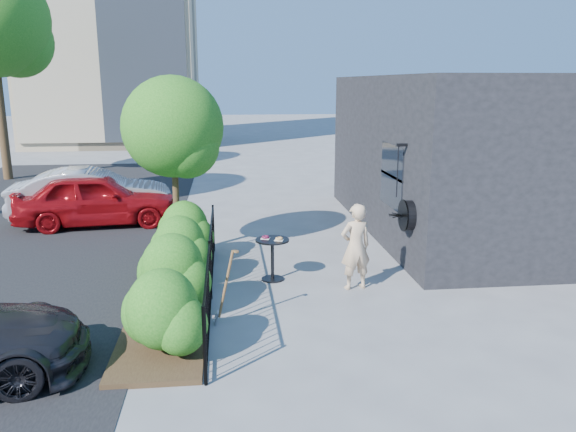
{
  "coord_description": "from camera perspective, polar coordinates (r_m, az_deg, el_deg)",
  "views": [
    {
      "loc": [
        -1.16,
        -9.66,
        3.83
      ],
      "look_at": [
        0.05,
        1.31,
        1.2
      ],
      "focal_mm": 35.0,
      "sensor_mm": 36.0,
      "label": 1
    }
  ],
  "objects": [
    {
      "name": "car_silver",
      "position": [
        16.92,
        -19.24,
        2.09
      ],
      "size": [
        4.6,
        2.11,
        1.46
      ],
      "primitive_type": "imported",
      "rotation": [
        0.0,
        0.0,
        1.7
      ],
      "color": "#A2A2A7",
      "rests_on": "ground"
    },
    {
      "name": "shrubs",
      "position": [
        10.3,
        -11.26,
        -4.57
      ],
      "size": [
        1.1,
        5.6,
        1.24
      ],
      "color": "#1A6316",
      "rests_on": "ground"
    },
    {
      "name": "fence",
      "position": [
        10.21,
        -7.9,
        -5.42
      ],
      "size": [
        0.05,
        6.05,
        1.1
      ],
      "color": "black",
      "rests_on": "ground"
    },
    {
      "name": "ground",
      "position": [
        10.46,
        0.52,
        -8.08
      ],
      "size": [
        120.0,
        120.0,
        0.0
      ],
      "primitive_type": "plane",
      "color": "gray",
      "rests_on": "ground"
    },
    {
      "name": "woman",
      "position": [
        10.63,
        6.88,
        -3.11
      ],
      "size": [
        0.67,
        0.52,
        1.66
      ],
      "primitive_type": "imported",
      "rotation": [
        0.0,
        0.0,
        3.36
      ],
      "color": "#D5B08A",
      "rests_on": "ground"
    },
    {
      "name": "shovel",
      "position": [
        9.16,
        -6.51,
        -7.62
      ],
      "size": [
        0.43,
        0.17,
        1.28
      ],
      "color": "brown",
      "rests_on": "ground"
    },
    {
      "name": "car_red",
      "position": [
        16.2,
        -18.83,
        1.63
      ],
      "size": [
        4.43,
        2.17,
        1.45
      ],
      "primitive_type": "imported",
      "rotation": [
        0.0,
        0.0,
        1.68
      ],
      "color": "#A10D13",
      "rests_on": "ground"
    },
    {
      "name": "shop_building",
      "position": [
        15.76,
        18.85,
        6.02
      ],
      "size": [
        6.22,
        9.0,
        4.0
      ],
      "color": "black",
      "rests_on": "ground"
    },
    {
      "name": "patio_tree",
      "position": [
        12.51,
        -11.33,
        8.25
      ],
      "size": [
        2.2,
        2.2,
        3.94
      ],
      "color": "#3F2B19",
      "rests_on": "ground"
    },
    {
      "name": "planting_bed",
      "position": [
        10.43,
        -11.7,
        -8.2
      ],
      "size": [
        1.3,
        6.0,
        0.08
      ],
      "primitive_type": "cube",
      "color": "#382616",
      "rests_on": "ground"
    },
    {
      "name": "cafe_table",
      "position": [
        11.08,
        -1.59,
        -3.66
      ],
      "size": [
        0.67,
        0.67,
        0.89
      ],
      "rotation": [
        0.0,
        0.0,
        -0.33
      ],
      "color": "black",
      "rests_on": "ground"
    }
  ]
}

